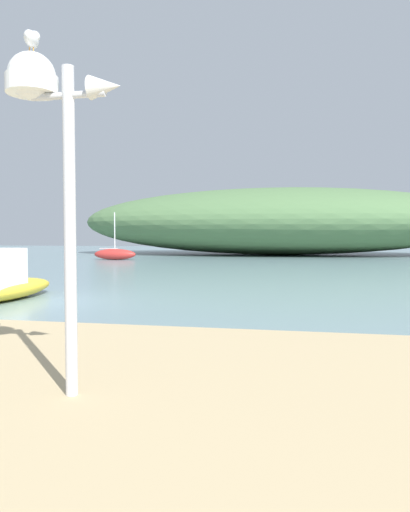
# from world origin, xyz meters

# --- Properties ---
(ground_plane) EXTENTS (120.00, 120.00, 0.00)m
(ground_plane) POSITION_xyz_m (0.00, 0.00, 0.00)
(ground_plane) COLOR gray
(distant_hill) EXTENTS (36.38, 14.75, 6.01)m
(distant_hill) POSITION_xyz_m (4.86, 32.08, 3.00)
(distant_hill) COLOR #517547
(distant_hill) RESTS_ON ground
(mast_structure) EXTENTS (1.18, 0.51, 3.41)m
(mast_structure) POSITION_xyz_m (4.41, -7.14, 3.00)
(mast_structure) COLOR silver
(mast_structure) RESTS_ON beach_sand
(seagull_on_radar) EXTENTS (0.19, 0.37, 0.25)m
(seagull_on_radar) POSITION_xyz_m (4.25, -7.12, 3.75)
(seagull_on_radar) COLOR orange
(seagull_on_radar) RESTS_ON mast_structure
(sailboat_near_shore) EXTENTS (3.13, 0.94, 3.42)m
(sailboat_near_shore) POSITION_xyz_m (-6.17, 20.72, 0.41)
(sailboat_near_shore) COLOR #B72D28
(sailboat_near_shore) RESTS_ON ground
(motorboat_mid_channel) EXTENTS (1.21, 3.99, 1.44)m
(motorboat_mid_channel) POSITION_xyz_m (-1.08, 0.14, 0.50)
(motorboat_mid_channel) COLOR gold
(motorboat_mid_channel) RESTS_ON ground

